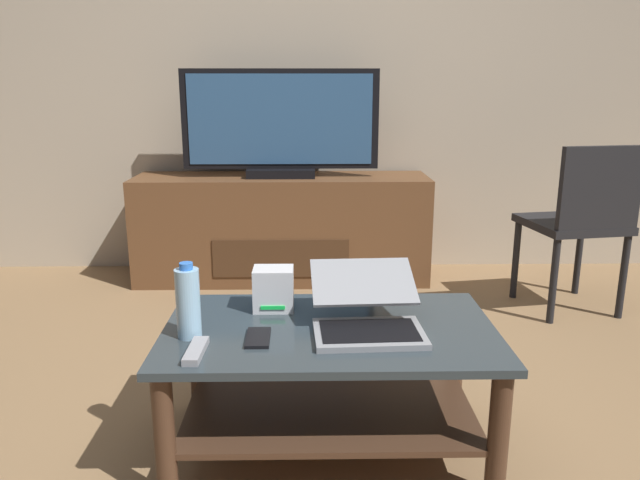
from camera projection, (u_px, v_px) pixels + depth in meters
ground_plane at (319, 455)px, 1.95m from camera, size 7.68×7.68×0.00m
back_wall at (313, 42)px, 3.69m from camera, size 6.40×0.12×2.80m
coffee_table at (329, 366)px, 1.91m from camera, size 1.03×0.61×0.42m
media_cabinet at (282, 228)px, 3.65m from camera, size 1.73×0.46×0.63m
television at (280, 126)px, 3.47m from camera, size 1.13×0.20×0.61m
dining_chair at (581, 218)px, 3.04m from camera, size 0.51×0.51×0.87m
laptop at (366, 312)px, 1.86m from camera, size 0.34×0.39×0.17m
router_box at (273, 289)px, 2.01m from camera, size 0.13×0.11×0.14m
water_bottle_near at (188, 302)px, 1.78m from camera, size 0.07×0.07×0.23m
cell_phone at (258, 338)px, 1.79m from camera, size 0.07×0.14×0.01m
tv_remote at (196, 351)px, 1.69m from camera, size 0.05×0.16×0.02m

